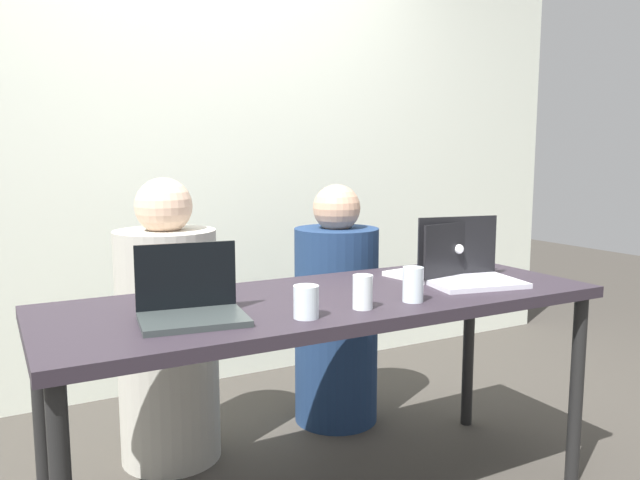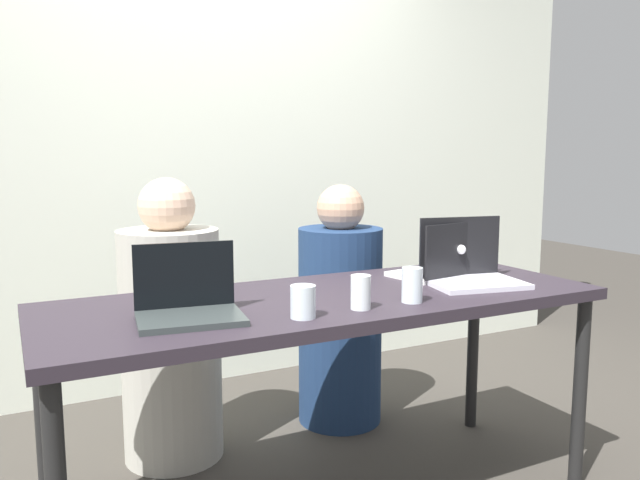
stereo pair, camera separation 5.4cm
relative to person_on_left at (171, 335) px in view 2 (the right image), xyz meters
The scene contains 10 objects.
back_wall 1.22m from the person_on_left, 64.26° to the left, with size 4.87×0.10×2.68m, color silver.
desk 0.76m from the person_on_left, 58.29° to the right, with size 1.87×0.69×0.76m.
person_on_left is the anchor object (origin of this frame).
person_on_right 0.78m from the person_on_left, ahead, with size 0.47×0.47×1.10m.
laptop_front_right 1.20m from the person_on_left, 36.09° to the right, with size 0.37×0.31×0.24m.
laptop_back_right 1.12m from the person_on_left, 30.38° to the right, with size 0.38×0.28×0.22m.
laptop_front_left 0.77m from the person_on_left, 98.98° to the right, with size 0.32×0.27×0.21m.
water_glass_center 0.97m from the person_on_left, 65.32° to the right, with size 0.06×0.06×0.11m.
water_glass_right 1.06m from the person_on_left, 55.04° to the right, with size 0.07×0.07×0.11m.
water_glass_left 0.92m from the person_on_left, 77.59° to the right, with size 0.07×0.07×0.10m.
Camera 2 is at (-0.96, -1.81, 1.23)m, focal length 35.00 mm.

